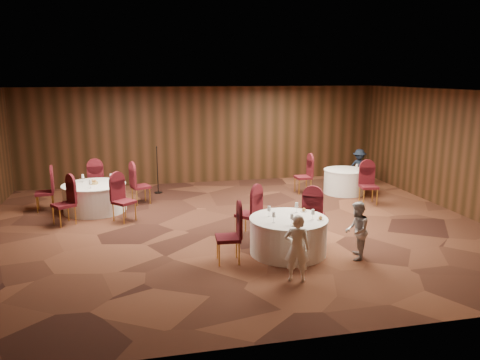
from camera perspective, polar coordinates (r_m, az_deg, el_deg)
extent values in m
plane|color=black|center=(11.26, -0.78, -5.74)|extent=(12.00, 12.00, 0.00)
plane|color=silver|center=(10.69, -0.83, 10.76)|extent=(12.00, 12.00, 0.00)
plane|color=black|center=(15.74, -4.51, 5.48)|extent=(12.00, 0.00, 12.00)
plane|color=black|center=(6.19, 8.65, -5.84)|extent=(12.00, 0.00, 12.00)
plane|color=black|center=(13.41, 25.22, 3.07)|extent=(0.00, 10.00, 10.00)
cylinder|color=white|center=(9.61, 5.89, -6.82)|extent=(1.55, 1.55, 0.72)
cylinder|color=white|center=(9.49, 5.94, -4.74)|extent=(1.58, 1.58, 0.03)
cylinder|color=white|center=(13.04, -17.28, -2.10)|extent=(1.62, 1.62, 0.72)
cylinder|color=white|center=(12.96, -17.38, -0.54)|extent=(1.65, 1.65, 0.03)
cylinder|color=white|center=(14.71, 12.62, -0.20)|extent=(1.25, 1.25, 0.72)
cylinder|color=white|center=(14.63, 12.69, 1.19)|extent=(1.28, 1.28, 0.03)
cylinder|color=silver|center=(9.58, 3.56, -4.42)|extent=(0.06, 0.06, 0.01)
cylinder|color=silver|center=(9.56, 3.57, -4.09)|extent=(0.01, 0.01, 0.11)
cone|color=silver|center=(9.53, 3.58, -3.49)|extent=(0.08, 0.08, 0.10)
cylinder|color=silver|center=(9.09, 6.32, -5.42)|extent=(0.06, 0.06, 0.01)
cylinder|color=silver|center=(9.07, 6.33, -5.07)|extent=(0.01, 0.01, 0.11)
cone|color=silver|center=(9.04, 6.34, -4.44)|extent=(0.08, 0.08, 0.10)
cylinder|color=silver|center=(9.90, 6.89, -3.93)|extent=(0.06, 0.06, 0.01)
cylinder|color=silver|center=(9.88, 6.90, -3.61)|extent=(0.01, 0.01, 0.11)
cone|color=silver|center=(9.85, 6.92, -3.02)|extent=(0.08, 0.08, 0.10)
cylinder|color=silver|center=(9.18, 4.12, -5.19)|extent=(0.06, 0.06, 0.01)
cylinder|color=silver|center=(9.16, 4.12, -4.85)|extent=(0.01, 0.01, 0.11)
cone|color=silver|center=(9.13, 4.13, -4.22)|extent=(0.08, 0.08, 0.10)
cylinder|color=silver|center=(9.44, 8.84, -4.80)|extent=(0.06, 0.06, 0.01)
cylinder|color=silver|center=(9.43, 8.85, -4.47)|extent=(0.01, 0.01, 0.11)
cone|color=silver|center=(9.40, 8.87, -3.85)|extent=(0.08, 0.08, 0.10)
cylinder|color=white|center=(9.03, 6.65, -5.54)|extent=(0.15, 0.15, 0.01)
sphere|color=#9E6B33|center=(9.02, 6.66, -5.29)|extent=(0.08, 0.08, 0.08)
cylinder|color=white|center=(9.45, 9.78, -4.80)|extent=(0.15, 0.15, 0.01)
sphere|color=#9E6B33|center=(9.44, 9.79, -4.57)|extent=(0.08, 0.08, 0.08)
cylinder|color=white|center=(9.96, 7.78, -3.83)|extent=(0.15, 0.15, 0.01)
sphere|color=#9E6B33|center=(9.95, 7.79, -3.60)|extent=(0.08, 0.08, 0.08)
cylinder|color=silver|center=(13.12, -15.40, -0.18)|extent=(0.06, 0.06, 0.01)
cylinder|color=silver|center=(13.10, -15.42, 0.07)|extent=(0.01, 0.01, 0.11)
cone|color=silver|center=(13.08, -15.45, 0.51)|extent=(0.08, 0.08, 0.10)
cylinder|color=silver|center=(13.29, -18.58, -0.23)|extent=(0.06, 0.06, 0.01)
cylinder|color=silver|center=(13.27, -18.60, 0.01)|extent=(0.01, 0.01, 0.11)
cone|color=silver|center=(13.25, -18.63, 0.46)|extent=(0.08, 0.08, 0.10)
cylinder|color=silver|center=(12.51, -17.75, -0.94)|extent=(0.06, 0.06, 0.01)
cylinder|color=silver|center=(12.49, -17.77, -0.69)|extent=(0.01, 0.01, 0.11)
cone|color=silver|center=(12.47, -17.80, -0.22)|extent=(0.08, 0.08, 0.10)
cylinder|color=olive|center=(12.95, -17.40, -0.35)|extent=(0.22, 0.22, 0.06)
sphere|color=#9E6B33|center=(12.96, -17.54, -0.08)|extent=(0.07, 0.07, 0.07)
sphere|color=#9E6B33|center=(12.91, -17.25, -0.10)|extent=(0.07, 0.07, 0.07)
cylinder|color=silver|center=(14.48, 14.04, 1.08)|extent=(0.06, 0.06, 0.01)
cylinder|color=silver|center=(14.47, 14.05, 1.30)|extent=(0.01, 0.01, 0.11)
cone|color=silver|center=(14.45, 14.07, 1.71)|extent=(0.08, 0.08, 0.10)
cylinder|color=black|center=(14.68, -9.93, -1.51)|extent=(0.24, 0.24, 0.02)
cylinder|color=black|center=(14.52, -10.04, 1.28)|extent=(0.02, 0.02, 1.44)
cylinder|color=black|center=(14.46, -10.15, 3.99)|extent=(0.04, 0.12, 0.04)
imported|color=white|center=(8.29, 6.95, -8.24)|extent=(0.52, 0.42, 1.22)
imported|color=#B5B5BA|center=(9.48, 14.04, -6.01)|extent=(0.65, 0.70, 1.16)
imported|color=black|center=(15.84, 14.31, 1.51)|extent=(0.88, 0.83, 1.20)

